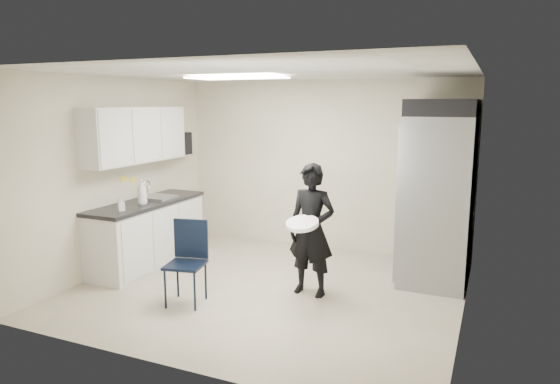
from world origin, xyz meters
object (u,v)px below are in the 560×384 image
at_px(lower_counter, 148,235).
at_px(folding_chair, 185,265).
at_px(man_tuxedo, 311,230).
at_px(commercial_fridge, 439,199).

bearing_deg(lower_counter, folding_chair, -37.22).
bearing_deg(man_tuxedo, commercial_fridge, 47.09).
bearing_deg(lower_counter, commercial_fridge, 15.88).
height_order(commercial_fridge, man_tuxedo, commercial_fridge).
bearing_deg(commercial_fridge, lower_counter, -164.12).
xyz_separation_m(folding_chair, man_tuxedo, (1.19, 0.86, 0.33)).
height_order(commercial_fridge, folding_chair, commercial_fridge).
bearing_deg(folding_chair, man_tuxedo, 23.88).
relative_size(lower_counter, folding_chair, 2.07).
distance_m(lower_counter, folding_chair, 1.62).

